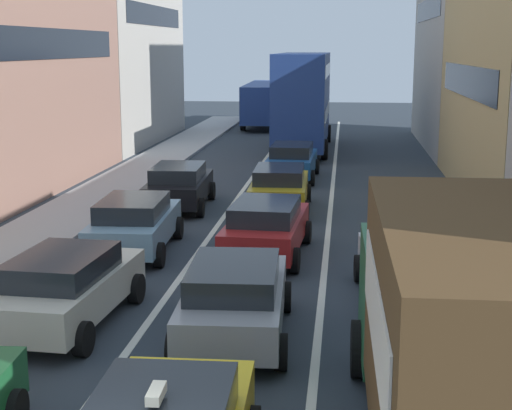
{
  "coord_description": "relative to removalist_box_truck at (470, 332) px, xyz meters",
  "views": [
    {
      "loc": [
        2.11,
        -6.19,
        5.41
      ],
      "look_at": [
        0.0,
        12.0,
        1.6
      ],
      "focal_mm": 53.65,
      "sensor_mm": 36.0,
      "label": 1
    }
  ],
  "objects": [
    {
      "name": "sedan_centre_lane_fifth",
      "position": [
        -3.71,
        22.07,
        -1.18
      ],
      "size": [
        2.15,
        4.34,
        1.49
      ],
      "rotation": [
        0.0,
        0.0,
        1.55
      ],
      "color": "#194C8C",
      "rests_on": "ground"
    },
    {
      "name": "lane_stripe_left",
      "position": [
        -5.4,
        17.08,
        -1.97
      ],
      "size": [
        0.16,
        60.0,
        0.01
      ],
      "primitive_type": "cube",
      "color": "silver",
      "rests_on": "ground"
    },
    {
      "name": "building_row_left",
      "position": [
        -15.7,
        21.75,
        3.46
      ],
      "size": [
        7.2,
        43.9,
        13.18
      ],
      "rotation": [
        0.0,
        0.0,
        1.57
      ],
      "color": "#9E7556",
      "rests_on": "ground"
    },
    {
      "name": "coupe_centre_lane_fourth",
      "position": [
        -3.7,
        15.94,
        -1.18
      ],
      "size": [
        2.15,
        4.35,
        1.49
      ],
      "rotation": [
        0.0,
        0.0,
        1.6
      ],
      "color": "#B29319",
      "rests_on": "ground"
    },
    {
      "name": "sedan_left_lane_fourth",
      "position": [
        -7.13,
        15.94,
        -1.18
      ],
      "size": [
        2.23,
        4.38,
        1.49
      ],
      "rotation": [
        0.0,
        0.0,
        1.62
      ],
      "color": "black",
      "rests_on": "ground"
    },
    {
      "name": "sedan_right_lane_behind_truck",
      "position": [
        -0.15,
        6.79,
        -1.18
      ],
      "size": [
        2.3,
        4.41,
        1.49
      ],
      "rotation": [
        0.0,
        0.0,
        1.64
      ],
      "color": "silver",
      "rests_on": "ground"
    },
    {
      "name": "bus_mid_queue_primary",
      "position": [
        -3.76,
        31.1,
        0.86
      ],
      "size": [
        2.81,
        10.5,
        5.06
      ],
      "rotation": [
        0.0,
        0.0,
        1.57
      ],
      "color": "navy",
      "rests_on": "ground"
    },
    {
      "name": "lane_stripe_right",
      "position": [
        -2.0,
        17.08,
        -1.97
      ],
      "size": [
        0.16,
        60.0,
        0.01
      ],
      "primitive_type": "cube",
      "color": "silver",
      "rests_on": "ground"
    },
    {
      "name": "wagon_left_lane_second",
      "position": [
        -6.95,
        4.7,
        -1.18
      ],
      "size": [
        2.26,
        4.4,
        1.49
      ],
      "rotation": [
        0.0,
        0.0,
        1.51
      ],
      "color": "beige",
      "rests_on": "ground"
    },
    {
      "name": "removalist_box_truck",
      "position": [
        0.0,
        0.0,
        0.0
      ],
      "size": [
        2.8,
        7.74,
        3.58
      ],
      "rotation": [
        0.0,
        0.0,
        1.59
      ],
      "color": "#1E5933",
      "rests_on": "ground"
    },
    {
      "name": "sidewalk_left",
      "position": [
        -10.4,
        17.08,
        -1.9
      ],
      "size": [
        2.6,
        64.0,
        0.14
      ],
      "primitive_type": "cube",
      "color": "#A2A2A2",
      "rests_on": "ground"
    },
    {
      "name": "bus_far_queue_secondary",
      "position": [
        -7.05,
        43.78,
        -0.21
      ],
      "size": [
        3.01,
        10.56,
        2.9
      ],
      "rotation": [
        0.0,
        0.0,
        1.6
      ],
      "color": "navy",
      "rests_on": "ground"
    },
    {
      "name": "sedan_left_lane_third",
      "position": [
        -7.09,
        10.2,
        -1.18
      ],
      "size": [
        2.25,
        4.39,
        1.49
      ],
      "rotation": [
        0.0,
        0.0,
        1.62
      ],
      "color": "#759EB7",
      "rests_on": "ground"
    },
    {
      "name": "hatchback_centre_lane_third",
      "position": [
        -3.56,
        10.17,
        -1.18
      ],
      "size": [
        2.24,
        4.38,
        1.49
      ],
      "rotation": [
        0.0,
        0.0,
        1.52
      ],
      "color": "#A51E1E",
      "rests_on": "ground"
    },
    {
      "name": "sedan_centre_lane_second",
      "position": [
        -3.56,
        4.41,
        -1.18
      ],
      "size": [
        2.23,
        4.38,
        1.49
      ],
      "rotation": [
        0.0,
        0.0,
        1.62
      ],
      "color": "gray",
      "rests_on": "ground"
    }
  ]
}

